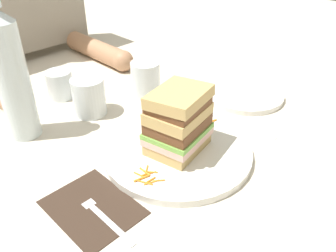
# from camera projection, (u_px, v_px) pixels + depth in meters

# --- Properties ---
(ground_plane) EXTENTS (3.00, 3.00, 0.00)m
(ground_plane) POSITION_uv_depth(u_px,v_px,m) (171.00, 158.00, 0.69)
(ground_plane) COLOR beige
(main_plate) EXTENTS (0.30, 0.30, 0.01)m
(main_plate) POSITION_uv_depth(u_px,v_px,m) (179.00, 152.00, 0.70)
(main_plate) COLOR white
(main_plate) RESTS_ON ground_plane
(sandwich) EXTENTS (0.13, 0.12, 0.13)m
(sandwich) POSITION_uv_depth(u_px,v_px,m) (179.00, 122.00, 0.66)
(sandwich) COLOR tan
(sandwich) RESTS_ON main_plate
(carrot_shred_0) EXTENTS (0.02, 0.02, 0.00)m
(carrot_shred_0) POSITION_uv_depth(u_px,v_px,m) (146.00, 170.00, 0.63)
(carrot_shred_0) COLOR orange
(carrot_shred_0) RESTS_ON main_plate
(carrot_shred_1) EXTENTS (0.01, 0.03, 0.00)m
(carrot_shred_1) POSITION_uv_depth(u_px,v_px,m) (145.00, 183.00, 0.61)
(carrot_shred_1) COLOR orange
(carrot_shred_1) RESTS_ON main_plate
(carrot_shred_2) EXTENTS (0.03, 0.01, 0.00)m
(carrot_shred_2) POSITION_uv_depth(u_px,v_px,m) (142.00, 178.00, 0.61)
(carrot_shred_2) COLOR orange
(carrot_shred_2) RESTS_ON main_plate
(carrot_shred_3) EXTENTS (0.03, 0.01, 0.00)m
(carrot_shred_3) POSITION_uv_depth(u_px,v_px,m) (152.00, 182.00, 0.61)
(carrot_shred_3) COLOR orange
(carrot_shred_3) RESTS_ON main_plate
(carrot_shred_4) EXTENTS (0.01, 0.02, 0.00)m
(carrot_shred_4) POSITION_uv_depth(u_px,v_px,m) (152.00, 172.00, 0.63)
(carrot_shred_4) COLOR orange
(carrot_shred_4) RESTS_ON main_plate
(carrot_shred_5) EXTENTS (0.03, 0.01, 0.00)m
(carrot_shred_5) POSITION_uv_depth(u_px,v_px,m) (149.00, 174.00, 0.63)
(carrot_shred_5) COLOR orange
(carrot_shred_5) RESTS_ON main_plate
(carrot_shred_6) EXTENTS (0.02, 0.02, 0.00)m
(carrot_shred_6) POSITION_uv_depth(u_px,v_px,m) (159.00, 180.00, 0.61)
(carrot_shred_6) COLOR orange
(carrot_shred_6) RESTS_ON main_plate
(carrot_shred_7) EXTENTS (0.01, 0.02, 0.00)m
(carrot_shred_7) POSITION_uv_depth(u_px,v_px,m) (139.00, 175.00, 0.62)
(carrot_shred_7) COLOR orange
(carrot_shred_7) RESTS_ON main_plate
(carrot_shred_8) EXTENTS (0.02, 0.00, 0.00)m
(carrot_shred_8) POSITION_uv_depth(u_px,v_px,m) (151.00, 180.00, 0.61)
(carrot_shred_8) COLOR orange
(carrot_shred_8) RESTS_ON main_plate
(carrot_shred_9) EXTENTS (0.00, 0.03, 0.00)m
(carrot_shred_9) POSITION_uv_depth(u_px,v_px,m) (145.00, 172.00, 0.63)
(carrot_shred_9) COLOR orange
(carrot_shred_9) RESTS_ON main_plate
(carrot_shred_10) EXTENTS (0.03, 0.01, 0.00)m
(carrot_shred_10) POSITION_uv_depth(u_px,v_px,m) (211.00, 121.00, 0.77)
(carrot_shred_10) COLOR orange
(carrot_shred_10) RESTS_ON main_plate
(carrot_shred_11) EXTENTS (0.03, 0.02, 0.00)m
(carrot_shred_11) POSITION_uv_depth(u_px,v_px,m) (205.00, 119.00, 0.78)
(carrot_shred_11) COLOR orange
(carrot_shred_11) RESTS_ON main_plate
(carrot_shred_12) EXTENTS (0.03, 0.01, 0.00)m
(carrot_shred_12) POSITION_uv_depth(u_px,v_px,m) (206.00, 121.00, 0.78)
(carrot_shred_12) COLOR orange
(carrot_shred_12) RESTS_ON main_plate
(carrot_shred_13) EXTENTS (0.02, 0.01, 0.00)m
(carrot_shred_13) POSITION_uv_depth(u_px,v_px,m) (209.00, 122.00, 0.77)
(carrot_shred_13) COLOR orange
(carrot_shred_13) RESTS_ON main_plate
(carrot_shred_14) EXTENTS (0.03, 0.01, 0.00)m
(carrot_shred_14) POSITION_uv_depth(u_px,v_px,m) (208.00, 129.00, 0.75)
(carrot_shred_14) COLOR orange
(carrot_shred_14) RESTS_ON main_plate
(carrot_shred_15) EXTENTS (0.02, 0.02, 0.00)m
(carrot_shred_15) POSITION_uv_depth(u_px,v_px,m) (199.00, 120.00, 0.78)
(carrot_shred_15) COLOR orange
(carrot_shred_15) RESTS_ON main_plate
(carrot_shred_16) EXTENTS (0.01, 0.03, 0.00)m
(carrot_shred_16) POSITION_uv_depth(u_px,v_px,m) (203.00, 118.00, 0.78)
(carrot_shred_16) COLOR orange
(carrot_shred_16) RESTS_ON main_plate
(carrot_shred_17) EXTENTS (0.03, 0.01, 0.00)m
(carrot_shred_17) POSITION_uv_depth(u_px,v_px,m) (207.00, 127.00, 0.76)
(carrot_shred_17) COLOR orange
(carrot_shred_17) RESTS_ON main_plate
(carrot_shred_18) EXTENTS (0.02, 0.03, 0.00)m
(carrot_shred_18) POSITION_uv_depth(u_px,v_px,m) (202.00, 121.00, 0.78)
(carrot_shred_18) COLOR orange
(carrot_shred_18) RESTS_ON main_plate
(carrot_shred_19) EXTENTS (0.01, 0.03, 0.00)m
(carrot_shred_19) POSITION_uv_depth(u_px,v_px,m) (199.00, 128.00, 0.75)
(carrot_shred_19) COLOR orange
(carrot_shred_19) RESTS_ON main_plate
(napkin_dark) EXTENTS (0.12, 0.16, 0.00)m
(napkin_dark) POSITION_uv_depth(u_px,v_px,m) (92.00, 206.00, 0.58)
(napkin_dark) COLOR #38281E
(napkin_dark) RESTS_ON ground_plane
(fork) EXTENTS (0.02, 0.17, 0.00)m
(fork) POSITION_uv_depth(u_px,v_px,m) (99.00, 212.00, 0.56)
(fork) COLOR silver
(fork) RESTS_ON napkin_dark
(knife) EXTENTS (0.02, 0.20, 0.00)m
(knife) POSITION_uv_depth(u_px,v_px,m) (238.00, 123.00, 0.80)
(knife) COLOR silver
(knife) RESTS_ON ground_plane
(juice_glass) EXTENTS (0.07, 0.07, 0.09)m
(juice_glass) POSITION_uv_depth(u_px,v_px,m) (146.00, 81.00, 0.89)
(juice_glass) COLOR white
(juice_glass) RESTS_ON ground_plane
(water_bottle) EXTENTS (0.07, 0.07, 0.31)m
(water_bottle) POSITION_uv_depth(u_px,v_px,m) (11.00, 75.00, 0.69)
(water_bottle) COLOR silver
(water_bottle) RESTS_ON ground_plane
(empty_tumbler_0) EXTENTS (0.07, 0.07, 0.07)m
(empty_tumbler_0) POSITION_uv_depth(u_px,v_px,m) (60.00, 84.00, 0.89)
(empty_tumbler_0) COLOR silver
(empty_tumbler_0) RESTS_ON ground_plane
(empty_tumbler_1) EXTENTS (0.08, 0.08, 0.09)m
(empty_tumbler_1) POSITION_uv_depth(u_px,v_px,m) (89.00, 97.00, 0.81)
(empty_tumbler_1) COLOR silver
(empty_tumbler_1) RESTS_ON ground_plane
(side_plate) EXTENTS (0.20, 0.20, 0.01)m
(side_plate) POSITION_uv_depth(u_px,v_px,m) (244.00, 94.00, 0.90)
(side_plate) COLOR white
(side_plate) RESTS_ON ground_plane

